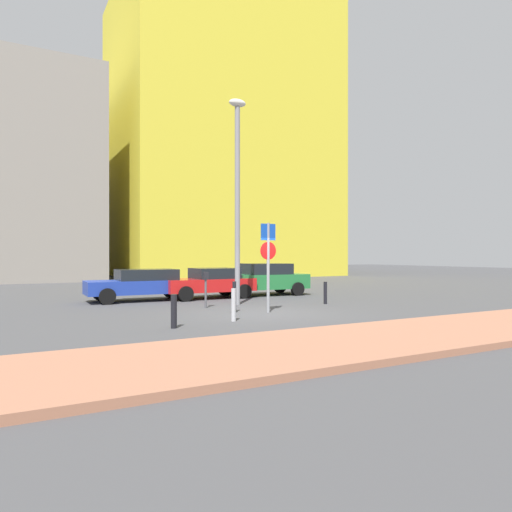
{
  "coord_description": "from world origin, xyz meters",
  "views": [
    {
      "loc": [
        -7.37,
        -13.19,
        1.92
      ],
      "look_at": [
        1.11,
        2.49,
        1.89
      ],
      "focal_mm": 32.02,
      "sensor_mm": 36.0,
      "label": 1
    }
  ],
  "objects_px": {
    "traffic_bollard_edge": "(234,297)",
    "parking_meter": "(206,284)",
    "traffic_bollard_far": "(234,305)",
    "parked_car_blue": "(143,284)",
    "parking_sign_post": "(268,256)",
    "traffic_bollard_near": "(174,311)",
    "parked_car_red": "(209,282)",
    "traffic_bollard_mid": "(325,293)",
    "parked_car_green": "(262,279)",
    "street_lamp": "(237,185)"
  },
  "relations": [
    {
      "from": "parked_car_blue",
      "to": "parking_meter",
      "type": "distance_m",
      "value": 3.93
    },
    {
      "from": "parked_car_red",
      "to": "traffic_bollard_near",
      "type": "relative_size",
      "value": 4.56
    },
    {
      "from": "traffic_bollard_near",
      "to": "traffic_bollard_mid",
      "type": "height_order",
      "value": "traffic_bollard_near"
    },
    {
      "from": "parked_car_blue",
      "to": "traffic_bollard_mid",
      "type": "height_order",
      "value": "parked_car_blue"
    },
    {
      "from": "parked_car_green",
      "to": "street_lamp",
      "type": "height_order",
      "value": "street_lamp"
    },
    {
      "from": "parked_car_red",
      "to": "traffic_bollard_mid",
      "type": "xyz_separation_m",
      "value": [
        3.1,
        -4.43,
        -0.27
      ]
    },
    {
      "from": "parked_car_red",
      "to": "traffic_bollard_mid",
      "type": "height_order",
      "value": "parked_car_red"
    },
    {
      "from": "parked_car_green",
      "to": "parking_sign_post",
      "type": "distance_m",
      "value": 6.71
    },
    {
      "from": "parking_meter",
      "to": "traffic_bollard_far",
      "type": "bearing_deg",
      "value": -99.02
    },
    {
      "from": "parking_meter",
      "to": "traffic_bollard_far",
      "type": "distance_m",
      "value": 3.59
    },
    {
      "from": "traffic_bollard_edge",
      "to": "parking_meter",
      "type": "bearing_deg",
      "value": 101.97
    },
    {
      "from": "parked_car_red",
      "to": "street_lamp",
      "type": "xyz_separation_m",
      "value": [
        -0.07,
        -3.01,
        3.93
      ]
    },
    {
      "from": "parking_meter",
      "to": "traffic_bollard_near",
      "type": "bearing_deg",
      "value": -122.42
    },
    {
      "from": "parked_car_blue",
      "to": "traffic_bollard_edge",
      "type": "distance_m",
      "value": 5.64
    },
    {
      "from": "street_lamp",
      "to": "traffic_bollard_far",
      "type": "relative_size",
      "value": 8.38
    },
    {
      "from": "parked_car_red",
      "to": "street_lamp",
      "type": "distance_m",
      "value": 4.95
    },
    {
      "from": "traffic_bollard_mid",
      "to": "parking_sign_post",
      "type": "bearing_deg",
      "value": -158.84
    },
    {
      "from": "parking_sign_post",
      "to": "traffic_bollard_edge",
      "type": "bearing_deg",
      "value": 148.7
    },
    {
      "from": "parked_car_blue",
      "to": "street_lamp",
      "type": "height_order",
      "value": "street_lamp"
    },
    {
      "from": "parking_sign_post",
      "to": "parking_meter",
      "type": "bearing_deg",
      "value": 120.37
    },
    {
      "from": "traffic_bollard_near",
      "to": "parked_car_green",
      "type": "bearing_deg",
      "value": 47.68
    },
    {
      "from": "parked_car_green",
      "to": "traffic_bollard_edge",
      "type": "distance_m",
      "value": 6.64
    },
    {
      "from": "parking_sign_post",
      "to": "traffic_bollard_edge",
      "type": "relative_size",
      "value": 2.89
    },
    {
      "from": "parked_car_blue",
      "to": "traffic_bollard_near",
      "type": "xyz_separation_m",
      "value": [
        -1.13,
        -7.61,
        -0.27
      ]
    },
    {
      "from": "parking_meter",
      "to": "traffic_bollard_near",
      "type": "xyz_separation_m",
      "value": [
        -2.49,
        -3.92,
        -0.41
      ]
    },
    {
      "from": "street_lamp",
      "to": "traffic_bollard_far",
      "type": "xyz_separation_m",
      "value": [
        -2.07,
        -3.98,
        -4.16
      ]
    },
    {
      "from": "parked_car_blue",
      "to": "traffic_bollard_edge",
      "type": "relative_size",
      "value": 4.32
    },
    {
      "from": "parked_car_red",
      "to": "traffic_bollard_near",
      "type": "distance_m",
      "value": 8.43
    },
    {
      "from": "parked_car_red",
      "to": "street_lamp",
      "type": "height_order",
      "value": "street_lamp"
    },
    {
      "from": "parked_car_blue",
      "to": "traffic_bollard_far",
      "type": "xyz_separation_m",
      "value": [
        0.79,
        -7.22,
        -0.24
      ]
    },
    {
      "from": "parked_car_green",
      "to": "parking_sign_post",
      "type": "height_order",
      "value": "parking_sign_post"
    },
    {
      "from": "parked_car_red",
      "to": "parked_car_green",
      "type": "distance_m",
      "value": 2.8
    },
    {
      "from": "parked_car_blue",
      "to": "traffic_bollard_edge",
      "type": "height_order",
      "value": "parked_car_blue"
    },
    {
      "from": "parked_car_green",
      "to": "parking_meter",
      "type": "bearing_deg",
      "value": -140.42
    },
    {
      "from": "parked_car_red",
      "to": "parking_sign_post",
      "type": "height_order",
      "value": "parking_sign_post"
    },
    {
      "from": "parking_meter",
      "to": "traffic_bollard_far",
      "type": "relative_size",
      "value": 1.37
    },
    {
      "from": "traffic_bollard_near",
      "to": "parking_meter",
      "type": "bearing_deg",
      "value": 57.58
    },
    {
      "from": "parked_car_red",
      "to": "parked_car_blue",
      "type": "bearing_deg",
      "value": 175.52
    },
    {
      "from": "parked_car_red",
      "to": "parking_sign_post",
      "type": "relative_size",
      "value": 1.36
    },
    {
      "from": "parked_car_red",
      "to": "traffic_bollard_far",
      "type": "height_order",
      "value": "parked_car_red"
    },
    {
      "from": "street_lamp",
      "to": "traffic_bollard_far",
      "type": "height_order",
      "value": "street_lamp"
    },
    {
      "from": "parked_car_green",
      "to": "street_lamp",
      "type": "distance_m",
      "value": 5.74
    },
    {
      "from": "street_lamp",
      "to": "parking_meter",
      "type": "bearing_deg",
      "value": -163.36
    },
    {
      "from": "parked_car_green",
      "to": "traffic_bollard_edge",
      "type": "height_order",
      "value": "parked_car_green"
    },
    {
      "from": "traffic_bollard_far",
      "to": "traffic_bollard_edge",
      "type": "xyz_separation_m",
      "value": [
        0.91,
        1.85,
        0.04
      ]
    },
    {
      "from": "parked_car_green",
      "to": "traffic_bollard_mid",
      "type": "relative_size",
      "value": 5.23
    },
    {
      "from": "traffic_bollard_near",
      "to": "traffic_bollard_far",
      "type": "height_order",
      "value": "traffic_bollard_far"
    },
    {
      "from": "traffic_bollard_far",
      "to": "traffic_bollard_edge",
      "type": "height_order",
      "value": "traffic_bollard_edge"
    },
    {
      "from": "parked_car_blue",
      "to": "parked_car_red",
      "type": "relative_size",
      "value": 1.1
    },
    {
      "from": "parked_car_blue",
      "to": "parked_car_green",
      "type": "bearing_deg",
      "value": -0.8
    }
  ]
}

